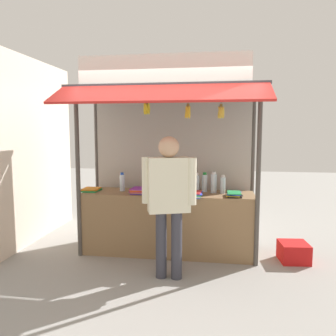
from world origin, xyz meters
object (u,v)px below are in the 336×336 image
(water_bottle_center, at_px, (214,183))
(banana_bunch_leftmost, at_px, (221,112))
(magazine_stack_left, at_px, (195,194))
(water_bottle_far_left, at_px, (166,182))
(water_bottle_right, at_px, (197,183))
(magazine_stack_back_right, at_px, (140,191))
(water_bottle_mid_left, at_px, (223,185))
(water_bottle_rear_center, at_px, (122,182))
(plastic_crate, at_px, (294,252))
(magazine_stack_front_right, at_px, (234,194))
(vendor_person, at_px, (169,194))
(banana_bunch_inner_left, at_px, (147,108))
(banana_bunch_inner_right, at_px, (188,112))
(water_bottle_back_left, at_px, (205,183))
(magazine_stack_front_left, at_px, (91,190))

(water_bottle_center, xyz_separation_m, banana_bunch_leftmost, (0.08, -0.49, 0.96))
(magazine_stack_left, bearing_deg, water_bottle_far_left, 133.64)
(water_bottle_center, bearing_deg, water_bottle_right, 177.44)
(water_bottle_far_left, bearing_deg, magazine_stack_back_right, -132.28)
(magazine_stack_back_right, bearing_deg, water_bottle_mid_left, 8.18)
(water_bottle_rear_center, relative_size, water_bottle_far_left, 1.09)
(water_bottle_mid_left, distance_m, water_bottle_right, 0.37)
(water_bottle_rear_center, height_order, plastic_crate, water_bottle_rear_center)
(water_bottle_far_left, relative_size, magazine_stack_left, 0.89)
(magazine_stack_left, bearing_deg, magazine_stack_front_right, 10.61)
(water_bottle_right, xyz_separation_m, vendor_person, (-0.26, -0.93, 0.01))
(magazine_stack_left, xyz_separation_m, banana_bunch_inner_left, (-0.61, -0.17, 1.12))
(water_bottle_center, xyz_separation_m, banana_bunch_inner_right, (-0.33, -0.49, 0.97))
(water_bottle_mid_left, relative_size, banana_bunch_inner_left, 1.01)
(water_bottle_back_left, distance_m, magazine_stack_left, 0.41)
(water_bottle_mid_left, height_order, banana_bunch_inner_right, banana_bunch_inner_right)
(water_bottle_mid_left, distance_m, plastic_crate, 1.29)
(water_bottle_center, height_order, magazine_stack_left, water_bottle_center)
(water_bottle_rear_center, relative_size, banana_bunch_inner_left, 1.06)
(water_bottle_rear_center, relative_size, vendor_person, 0.16)
(water_bottle_right, height_order, water_bottle_far_left, water_bottle_right)
(magazine_stack_back_right, bearing_deg, water_bottle_far_left, 47.72)
(water_bottle_mid_left, bearing_deg, water_bottle_rear_center, -179.30)
(banana_bunch_inner_left, xyz_separation_m, banana_bunch_inner_right, (0.52, -0.00, -0.05))
(water_bottle_back_left, distance_m, magazine_stack_back_right, 0.93)
(water_bottle_right, distance_m, banana_bunch_leftmost, 1.14)
(water_bottle_far_left, distance_m, magazine_stack_front_right, 1.05)
(magazine_stack_front_right, bearing_deg, water_bottle_far_left, 158.74)
(magazine_stack_front_right, relative_size, banana_bunch_inner_right, 0.95)
(water_bottle_mid_left, bearing_deg, magazine_stack_front_left, -177.28)
(plastic_crate, bearing_deg, vendor_person, -154.72)
(banana_bunch_leftmost, bearing_deg, water_bottle_back_left, 110.92)
(magazine_stack_front_right, xyz_separation_m, vendor_person, (-0.78, -0.70, 0.11))
(banana_bunch_inner_left, distance_m, banana_bunch_leftmost, 0.93)
(water_bottle_mid_left, relative_size, water_bottle_center, 0.86)
(banana_bunch_leftmost, distance_m, vendor_person, 1.20)
(banana_bunch_inner_right, bearing_deg, magazine_stack_back_right, 156.58)
(banana_bunch_inner_right, bearing_deg, plastic_crate, 12.69)
(water_bottle_far_left, distance_m, plastic_crate, 2.00)
(banana_bunch_inner_right, relative_size, vendor_person, 0.18)
(magazine_stack_front_left, relative_size, plastic_crate, 0.82)
(banana_bunch_leftmost, bearing_deg, plastic_crate, 17.53)
(magazine_stack_front_right, distance_m, banana_bunch_inner_left, 1.61)
(water_bottle_back_left, bearing_deg, water_bottle_far_left, 170.49)
(water_bottle_right, bearing_deg, magazine_stack_front_left, -175.11)
(water_bottle_right, height_order, banana_bunch_leftmost, banana_bunch_leftmost)
(water_bottle_back_left, xyz_separation_m, magazine_stack_front_right, (0.40, -0.28, -0.10))
(banana_bunch_leftmost, bearing_deg, water_bottle_right, 122.74)
(vendor_person, height_order, plastic_crate, vendor_person)
(water_bottle_far_left, height_order, banana_bunch_inner_right, banana_bunch_inner_right)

